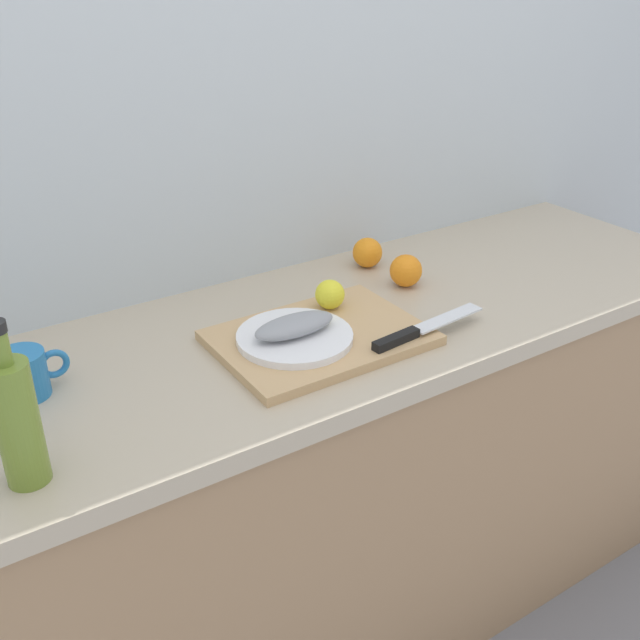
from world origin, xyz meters
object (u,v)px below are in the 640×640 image
(lemon_0, at_px, (331,294))
(coffee_mug_0, at_px, (25,374))
(cutting_board, at_px, (320,338))
(olive_oil_bottle, at_px, (17,420))
(chef_knife, at_px, (415,331))
(white_plate, at_px, (295,337))
(fish_fillet, at_px, (294,326))
(orange_0, at_px, (367,253))

(lemon_0, relative_size, coffee_mug_0, 0.51)
(cutting_board, xyz_separation_m, olive_oil_bottle, (-0.59, -0.12, 0.10))
(lemon_0, bearing_deg, chef_knife, -70.48)
(lemon_0, height_order, olive_oil_bottle, olive_oil_bottle)
(white_plate, relative_size, lemon_0, 3.63)
(cutting_board, bearing_deg, fish_fillet, 177.40)
(lemon_0, height_order, coffee_mug_0, coffee_mug_0)
(fish_fillet, distance_m, chef_knife, 0.24)
(cutting_board, distance_m, fish_fillet, 0.07)
(cutting_board, height_order, coffee_mug_0, coffee_mug_0)
(cutting_board, relative_size, orange_0, 5.59)
(fish_fillet, height_order, olive_oil_bottle, olive_oil_bottle)
(orange_0, bearing_deg, fish_fillet, -144.90)
(fish_fillet, xyz_separation_m, chef_knife, (0.21, -0.11, -0.02))
(lemon_0, bearing_deg, olive_oil_bottle, -163.43)
(cutting_board, distance_m, chef_knife, 0.19)
(coffee_mug_0, bearing_deg, cutting_board, -12.75)
(cutting_board, height_order, white_plate, white_plate)
(cutting_board, relative_size, chef_knife, 1.41)
(white_plate, relative_size, orange_0, 3.12)
(white_plate, bearing_deg, olive_oil_bottle, -167.46)
(chef_knife, xyz_separation_m, orange_0, (0.16, 0.37, 0.01))
(cutting_board, distance_m, lemon_0, 0.13)
(lemon_0, relative_size, orange_0, 0.86)
(fish_fillet, bearing_deg, lemon_0, 30.17)
(white_plate, xyz_separation_m, olive_oil_bottle, (-0.54, -0.12, 0.08))
(chef_knife, relative_size, lemon_0, 4.60)
(chef_knife, relative_size, olive_oil_bottle, 1.10)
(cutting_board, height_order, fish_fillet, fish_fillet)
(lemon_0, bearing_deg, orange_0, 37.92)
(chef_knife, distance_m, coffee_mug_0, 0.73)
(coffee_mug_0, bearing_deg, white_plate, -13.93)
(olive_oil_bottle, bearing_deg, lemon_0, 16.57)
(olive_oil_bottle, xyz_separation_m, coffee_mug_0, (0.06, 0.24, -0.06))
(cutting_board, relative_size, lemon_0, 6.50)
(cutting_board, relative_size, fish_fillet, 2.39)
(cutting_board, height_order, orange_0, orange_0)
(chef_knife, bearing_deg, fish_fillet, 146.27)
(chef_knife, xyz_separation_m, coffee_mug_0, (-0.69, 0.23, 0.01))
(cutting_board, xyz_separation_m, fish_fillet, (-0.06, 0.00, 0.04))
(lemon_0, xyz_separation_m, orange_0, (0.23, 0.18, -0.01))
(cutting_board, distance_m, coffee_mug_0, 0.55)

